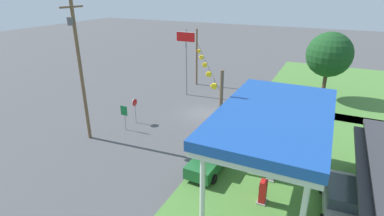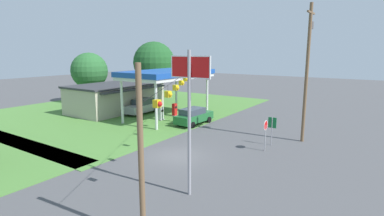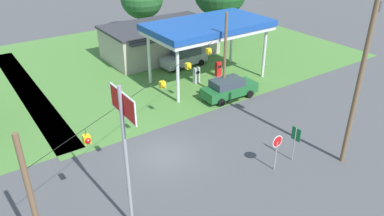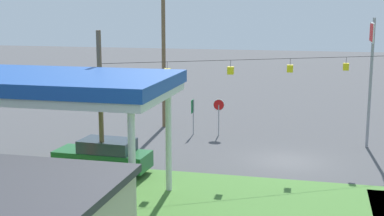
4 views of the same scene
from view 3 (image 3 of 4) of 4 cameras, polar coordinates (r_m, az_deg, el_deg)
name	(u,v)px [view 3 (image 3 of 4)]	position (r m, az deg, el deg)	size (l,w,h in m)	color
ground_plane	(165,156)	(25.18, -4.10, -7.34)	(160.00, 160.00, 0.00)	#4C4C4F
grass_verge_station_corner	(177,52)	(44.16, -2.30, 8.56)	(36.00, 28.00, 0.04)	#4C7F38
gas_station_canopy	(208,27)	(34.75, 2.52, 12.16)	(11.27, 6.29, 5.68)	silver
gas_station_store	(160,40)	(42.52, -4.86, 10.28)	(12.22, 7.39, 3.62)	#B2A893
fuel_pump_near	(196,76)	(35.46, 0.69, 4.95)	(0.71, 0.56, 1.57)	gray
fuel_pump_far	(218,70)	(36.92, 4.01, 5.82)	(0.71, 0.56, 1.57)	gray
car_at_pumps_front	(229,88)	(32.53, 5.62, 3.02)	(5.03, 2.27, 1.81)	#1E602D
car_at_pumps_rear	(185,57)	(39.46, -1.13, 7.71)	(5.13, 2.38, 1.91)	#9E9EA3
stop_sign_roadside	(277,145)	(23.48, 12.82, -5.57)	(0.80, 0.08, 2.50)	#99999E
stop_sign_overhead	(125,130)	(17.12, -10.25, -3.35)	(0.22, 2.43, 7.92)	gray
route_sign	(295,137)	(24.75, 15.49, -4.35)	(0.10, 0.70, 2.40)	gray
utility_pole_main	(363,67)	(23.76, 24.58, 5.70)	(2.20, 0.44, 11.77)	brown
signal_span_gantry	(163,101)	(23.06, -4.42, 1.10)	(18.18, 10.24, 7.41)	brown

